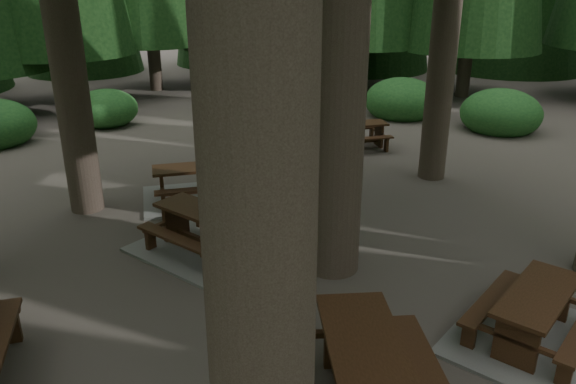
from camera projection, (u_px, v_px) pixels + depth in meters
ground at (301, 288)px, 8.49m from camera, size 80.00×80.00×0.00m
picnic_table_a at (533, 325)px, 7.17m from camera, size 2.50×2.22×0.73m
picnic_table_c at (195, 188)px, 11.70m from camera, size 2.66×2.47×0.72m
picnic_table_d at (357, 131)px, 15.08m from camera, size 1.94×1.78×0.68m
picnic_table_e at (366, 371)px, 5.84m from camera, size 2.51×2.62×0.89m
picnic_table_f at (204, 237)px, 9.54m from camera, size 2.33×2.61×0.76m
shrub_ring at (306, 234)px, 9.30m from camera, size 23.86×24.64×1.49m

